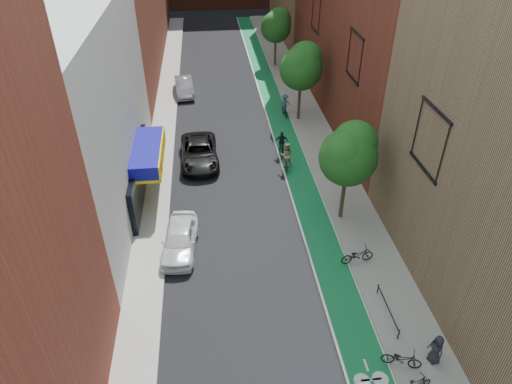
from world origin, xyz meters
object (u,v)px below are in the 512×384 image
object	(u,v)px
parked_car_white	(180,239)
parked_car_silver	(184,87)
pedestrian	(436,349)
cyclist_lane_near	(286,158)
cyclist_lane_mid	(282,147)
cyclist_lane_far	(285,107)
parked_car_black	(199,153)

from	to	relation	value
parked_car_white	parked_car_silver	distance (m)	22.83
pedestrian	parked_car_silver	bearing A→B (deg)	-178.28
pedestrian	cyclist_lane_near	bearing A→B (deg)	174.69
parked_car_silver	cyclist_lane_mid	distance (m)	14.95
cyclist_lane_near	cyclist_lane_far	distance (m)	9.17
parked_car_black	cyclist_lane_near	bearing A→B (deg)	-18.22
parked_car_black	cyclist_lane_mid	xyz separation A→B (m)	(6.20, 0.26, -0.07)
parked_car_silver	pedestrian	size ratio (longest dim) A/B	3.06
parked_car_silver	cyclist_lane_far	xyz separation A→B (m)	(8.92, -5.90, 0.08)
cyclist_lane_near	parked_car_silver	bearing A→B (deg)	-57.93
parked_car_white	cyclist_lane_mid	xyz separation A→B (m)	(7.39, 9.92, -0.05)
cyclist_lane_near	cyclist_lane_far	world-z (taller)	cyclist_lane_near
parked_car_silver	cyclist_lane_far	world-z (taller)	cyclist_lane_far
parked_car_white	parked_car_silver	bearing A→B (deg)	95.76
cyclist_lane_mid	cyclist_lane_far	size ratio (longest dim) A/B	1.03
cyclist_lane_far	parked_car_white	bearing A→B (deg)	56.33
parked_car_black	cyclist_lane_mid	world-z (taller)	cyclist_lane_mid
parked_car_white	pedestrian	size ratio (longest dim) A/B	2.97
cyclist_lane_mid	cyclist_lane_far	distance (m)	7.14
parked_car_white	parked_car_black	xyz separation A→B (m)	(1.19, 9.66, 0.03)
parked_car_black	pedestrian	size ratio (longest dim) A/B	3.77
cyclist_lane_mid	pedestrian	bearing A→B (deg)	110.80
cyclist_lane_near	parked_car_white	bearing A→B (deg)	52.05
parked_car_black	pedestrian	xyz separation A→B (m)	(9.90, -18.30, 0.11)
parked_car_white	cyclist_lane_far	bearing A→B (deg)	67.98
cyclist_lane_near	cyclist_lane_far	xyz separation A→B (m)	(1.37, 9.07, -0.10)
pedestrian	cyclist_lane_mid	bearing A→B (deg)	173.32
parked_car_white	pedestrian	xyz separation A→B (m)	(11.09, -8.65, 0.14)
parked_car_silver	parked_car_white	bearing A→B (deg)	-94.81
parked_car_white	cyclist_lane_near	distance (m)	10.79
cyclist_lane_mid	parked_car_black	bearing A→B (deg)	11.91
cyclist_lane_far	parked_car_black	bearing A→B (deg)	37.53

